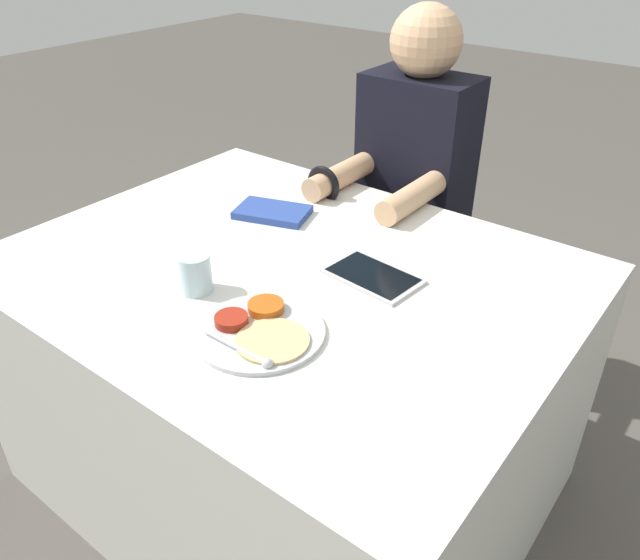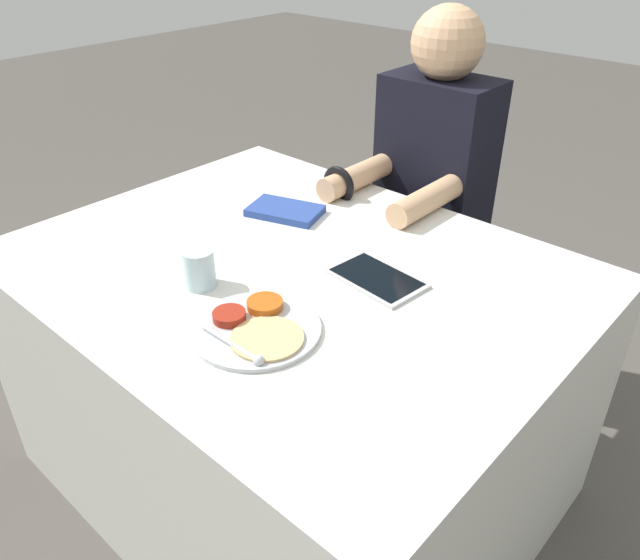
{
  "view_description": "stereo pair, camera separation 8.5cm",
  "coord_description": "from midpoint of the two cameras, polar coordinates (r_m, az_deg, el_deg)",
  "views": [
    {
      "loc": [
        0.83,
        -0.95,
        1.45
      ],
      "look_at": [
        0.16,
        -0.08,
        0.77
      ],
      "focal_mm": 35.0,
      "sensor_mm": 36.0,
      "label": 1
    },
    {
      "loc": [
        0.9,
        -0.89,
        1.45
      ],
      "look_at": [
        0.16,
        -0.08,
        0.77
      ],
      "focal_mm": 35.0,
      "sensor_mm": 36.0,
      "label": 2
    }
  ],
  "objects": [
    {
      "name": "person_diner",
      "position": [
        2.03,
        7.06,
        6.18
      ],
      "size": [
        0.34,
        0.48,
        1.21
      ],
      "color": "black",
      "rests_on": "ground_plane"
    },
    {
      "name": "thali_tray",
      "position": [
        1.24,
        -7.54,
        -4.61
      ],
      "size": [
        0.26,
        0.26,
        0.03
      ],
      "color": "#B7BABF",
      "rests_on": "dining_table"
    },
    {
      "name": "tablet_device",
      "position": [
        1.41,
        3.12,
        0.33
      ],
      "size": [
        0.22,
        0.15,
        0.01
      ],
      "color": "#B7B7BC",
      "rests_on": "dining_table"
    },
    {
      "name": "drinking_glass",
      "position": [
        1.38,
        -13.09,
        0.59
      ],
      "size": [
        0.07,
        0.07,
        0.09
      ],
      "color": "silver",
      "rests_on": "dining_table"
    },
    {
      "name": "red_notebook",
      "position": [
        1.7,
        -5.8,
        6.12
      ],
      "size": [
        0.22,
        0.17,
        0.02
      ],
      "color": "silver",
      "rests_on": "dining_table"
    },
    {
      "name": "dining_table",
      "position": [
        1.67,
        -4.32,
        -9.28
      ],
      "size": [
        1.3,
        1.01,
        0.71
      ],
      "color": "silver",
      "rests_on": "ground_plane"
    },
    {
      "name": "ground_plane",
      "position": [
        1.92,
        -3.88,
        -17.3
      ],
      "size": [
        12.0,
        12.0,
        0.0
      ],
      "primitive_type": "plane",
      "color": "#4C4742"
    }
  ]
}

